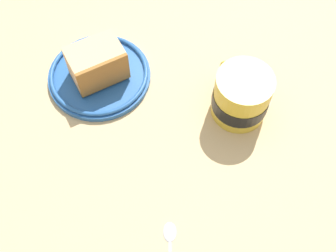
% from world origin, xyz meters
% --- Properties ---
extents(ground_plane, '(1.18, 1.18, 0.03)m').
position_xyz_m(ground_plane, '(0.00, 0.00, -0.01)').
color(ground_plane, tan).
extents(small_plate, '(0.18, 0.18, 0.02)m').
position_xyz_m(small_plate, '(-0.10, 0.05, 0.01)').
color(small_plate, '#26599E').
rests_on(small_plate, ground_plane).
extents(cake_slice, '(0.11, 0.10, 0.07)m').
position_xyz_m(cake_slice, '(-0.10, 0.05, 0.04)').
color(cake_slice, '#9E662D').
rests_on(cake_slice, small_plate).
extents(tea_mug, '(0.09, 0.11, 0.09)m').
position_xyz_m(tea_mug, '(0.14, 0.01, 0.04)').
color(tea_mug, gold).
rests_on(tea_mug, ground_plane).
extents(teaspoon, '(0.02, 0.14, 0.01)m').
position_xyz_m(teaspoon, '(0.05, -0.24, 0.00)').
color(teaspoon, silver).
rests_on(teaspoon, ground_plane).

